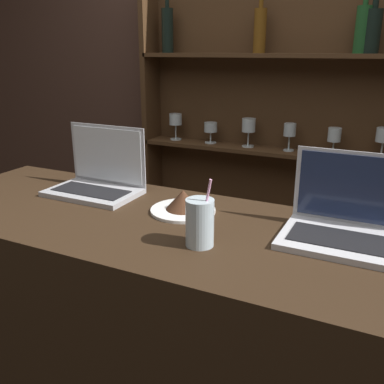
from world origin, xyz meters
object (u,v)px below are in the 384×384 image
object	(u,v)px
cake_plate	(183,203)
laptop_far	(349,222)
water_glass	(200,223)
laptop_near	(99,177)

from	to	relation	value
cake_plate	laptop_far	bearing A→B (deg)	1.54
laptop_far	cake_plate	world-z (taller)	laptop_far
water_glass	cake_plate	bearing A→B (deg)	127.30
laptop_near	laptop_far	xyz separation A→B (m)	(0.89, -0.03, -0.01)
cake_plate	water_glass	bearing A→B (deg)	-52.70
laptop_near	laptop_far	distance (m)	0.89
laptop_near	cake_plate	bearing A→B (deg)	-7.12
laptop_near	cake_plate	distance (m)	0.38
laptop_far	water_glass	xyz separation A→B (m)	(-0.36, -0.22, 0.02)
laptop_near	laptop_far	world-z (taller)	laptop_near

